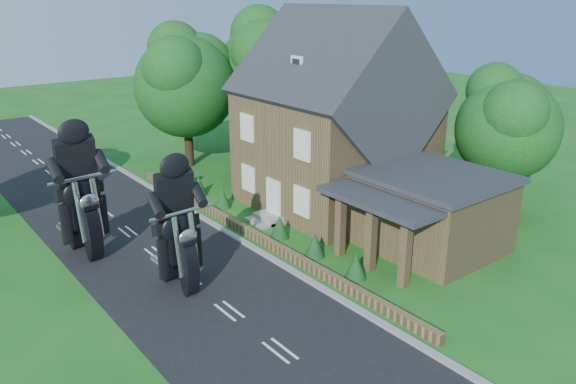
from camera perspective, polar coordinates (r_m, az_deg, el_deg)
ground at (r=20.60m, az=-5.99°, el=-11.96°), size 120.00×120.00×0.00m
road at (r=20.59m, az=-5.99°, el=-11.94°), size 7.00×80.00×0.02m
kerb at (r=22.42m, az=2.00°, el=-8.88°), size 0.30×80.00×0.12m
garden_wall at (r=26.32m, az=-3.93°, el=-4.10°), size 0.30×22.00×0.40m
house at (r=29.46m, az=4.83°, el=6.93°), size 9.54×8.64×10.24m
annex at (r=25.36m, az=14.07°, el=-1.78°), size 7.05×5.94×3.44m
tree_annex_side at (r=30.89m, az=21.68°, el=6.88°), size 5.64×5.20×7.48m
tree_house_right at (r=35.42m, az=9.42°, el=10.26°), size 6.51×6.00×8.40m
tree_behind_house at (r=39.19m, az=-1.32°, el=12.91°), size 7.81×7.20×10.08m
tree_behind_left at (r=36.86m, az=-9.92°, el=11.44°), size 6.94×6.40×9.16m
shrub_a at (r=22.55m, az=6.90°, el=-7.45°), size 0.90×0.90×1.10m
shrub_b at (r=24.18m, az=2.73°, el=-5.38°), size 0.90×0.90×1.10m
shrub_c at (r=25.96m, az=-0.87°, el=-3.56°), size 0.90×0.90×1.10m
shrub_d at (r=29.82m, az=-6.69°, el=-0.57°), size 0.90×0.90×1.10m
shrub_e at (r=31.88m, az=-9.05°, el=0.65°), size 0.90×0.90×1.10m
shrub_f at (r=33.99m, az=-11.12°, el=1.72°), size 0.90×0.90×1.10m
motorcycle_lead at (r=21.98m, az=-10.98°, el=-7.67°), size 0.51×1.76×1.62m
motorcycle_follow at (r=25.75m, az=-19.91°, el=-4.15°), size 0.64×1.96×1.80m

